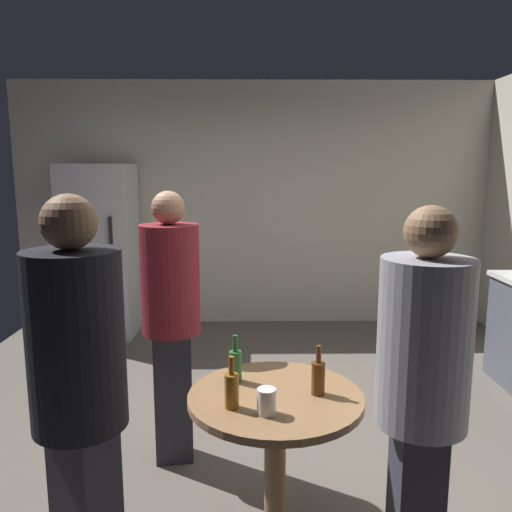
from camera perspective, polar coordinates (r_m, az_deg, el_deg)
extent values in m
cube|color=#5B544C|center=(3.56, 0.38, -20.49)|extent=(5.20, 5.20, 0.10)
cube|color=beige|center=(5.72, -0.13, 5.77)|extent=(5.32, 0.06, 2.70)
cube|color=silver|center=(5.57, -17.11, 0.57)|extent=(0.70, 0.65, 1.80)
cube|color=#262628|center=(5.18, -15.97, 0.97)|extent=(0.03, 0.03, 0.60)
cylinder|color=olive|center=(2.57, 2.15, -23.09)|extent=(0.10, 0.10, 0.70)
cylinder|color=olive|center=(2.39, 2.21, -15.67)|extent=(0.80, 0.80, 0.03)
cylinder|color=#8C5919|center=(2.23, -2.76, -14.95)|extent=(0.06, 0.06, 0.15)
cylinder|color=#8C5919|center=(2.19, -2.78, -12.22)|extent=(0.02, 0.02, 0.08)
cylinder|color=#593314|center=(2.37, 7.02, -13.52)|extent=(0.06, 0.06, 0.15)
cylinder|color=#593314|center=(2.33, 7.07, -10.92)|extent=(0.02, 0.02, 0.08)
cylinder|color=#26662D|center=(2.49, -2.34, -12.32)|extent=(0.06, 0.06, 0.15)
cylinder|color=#26662D|center=(2.45, -2.36, -9.82)|extent=(0.02, 0.02, 0.08)
cylinder|color=white|center=(2.19, 1.18, -16.06)|extent=(0.08, 0.08, 0.11)
cylinder|color=gray|center=(1.98, 18.41, -9.27)|extent=(0.36, 0.36, 0.63)
sphere|color=#8C6647|center=(1.89, 19.08, 2.59)|extent=(0.19, 0.19, 0.19)
cube|color=#2D2D38|center=(3.19, -9.26, -15.30)|extent=(0.24, 0.20, 0.80)
cylinder|color=maroon|center=(2.96, -9.64, -2.60)|extent=(0.38, 0.38, 0.63)
sphere|color=tan|center=(2.90, -9.87, 5.38)|extent=(0.19, 0.19, 0.19)
cylinder|color=black|center=(1.93, -19.59, -8.92)|extent=(0.47, 0.47, 0.65)
sphere|color=#8C6647|center=(1.85, -20.33, 3.61)|extent=(0.19, 0.19, 0.19)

